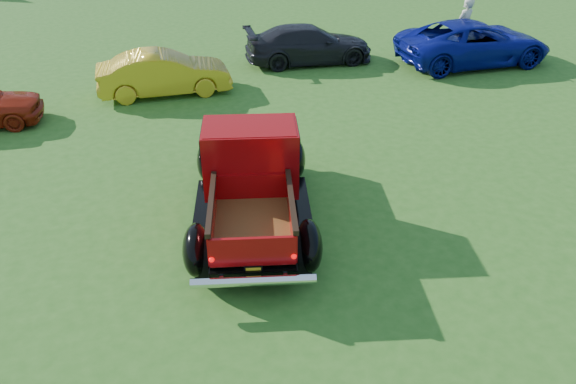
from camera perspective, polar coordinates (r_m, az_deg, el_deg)
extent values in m
plane|color=#2D5E1A|center=(10.05, 3.36, -5.41)|extent=(120.00, 120.00, 0.00)
cylinder|color=black|center=(9.26, -8.67, -6.36)|extent=(0.43, 0.81, 0.77)
cylinder|color=black|center=(9.24, 1.57, -6.03)|extent=(0.43, 0.81, 0.77)
cylinder|color=black|center=(11.87, -7.69, 2.66)|extent=(0.43, 0.81, 0.77)
cylinder|color=black|center=(11.86, 0.26, 2.92)|extent=(0.43, 0.81, 0.77)
cube|color=black|center=(10.51, -3.66, -0.79)|extent=(2.50, 4.74, 0.19)
cube|color=#9B080A|center=(11.72, -3.79, 4.94)|extent=(1.97, 1.83, 0.60)
cube|color=silver|center=(12.40, -3.82, 6.39)|extent=(1.51, 0.46, 0.48)
cube|color=#9B080A|center=(10.45, -3.80, 3.57)|extent=(1.95, 1.52, 1.26)
cube|color=black|center=(10.30, -3.87, 5.25)|extent=(1.96, 1.44, 0.48)
cube|color=#9B080A|center=(10.19, -3.92, 6.57)|extent=(1.85, 1.41, 0.08)
cube|color=brown|center=(9.41, -3.62, -3.77)|extent=(1.77, 2.21, 0.05)
cube|color=#9B080A|center=(9.30, -7.70, -2.61)|extent=(0.55, 1.88, 0.50)
cube|color=#9B080A|center=(9.28, 0.36, -2.35)|extent=(0.55, 1.88, 0.50)
cube|color=#9B080A|center=(10.09, -3.72, 0.51)|extent=(1.27, 0.39, 0.50)
cube|color=#9B080A|center=(8.47, -3.61, -6.06)|extent=(1.27, 0.40, 0.50)
cube|color=black|center=(9.14, -7.83, -1.04)|extent=(0.59, 1.89, 0.09)
cube|color=black|center=(9.12, 0.37, -0.78)|extent=(0.59, 1.89, 0.09)
ellipsoid|color=black|center=(9.20, -9.33, -5.79)|extent=(0.70, 1.11, 0.85)
ellipsoid|color=black|center=(9.18, 2.18, -5.43)|extent=(0.70, 1.11, 0.85)
ellipsoid|color=black|center=(11.83, -8.19, 3.13)|extent=(0.70, 1.11, 0.85)
ellipsoid|color=black|center=(11.81, 0.73, 3.43)|extent=(0.70, 1.11, 0.85)
cube|color=black|center=(10.58, -8.61, -1.62)|extent=(0.83, 2.04, 0.06)
cube|color=black|center=(10.56, 1.35, -1.30)|extent=(0.83, 2.04, 0.06)
cylinder|color=silver|center=(8.51, -3.52, -9.02)|extent=(1.86, 0.64, 0.15)
cube|color=black|center=(8.64, -3.54, -7.91)|extent=(0.28, 0.09, 0.14)
cube|color=gold|center=(8.63, -3.54, -7.95)|extent=(0.23, 0.07, 0.10)
sphere|color=#CC0505|center=(8.54, -7.77, -6.82)|extent=(0.09, 0.09, 0.09)
sphere|color=#CC0505|center=(8.52, 0.60, -6.55)|extent=(0.09, 0.09, 0.09)
imported|color=gold|center=(16.87, -12.48, 11.69)|extent=(3.83, 1.53, 1.24)
imported|color=black|center=(19.34, 2.14, 14.78)|extent=(4.41, 2.18, 1.23)
imported|color=navy|center=(20.12, 18.34, 14.20)|extent=(5.20, 2.61, 1.41)
imported|color=beige|center=(20.83, 17.42, 15.67)|extent=(0.84, 0.69, 1.97)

